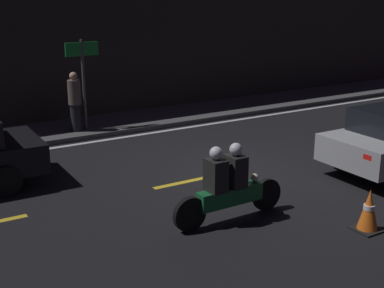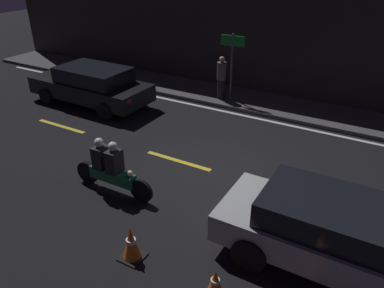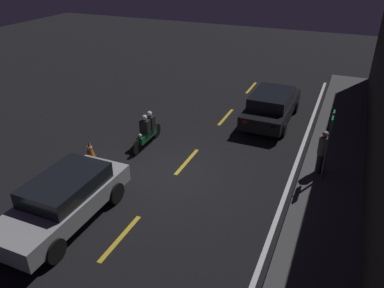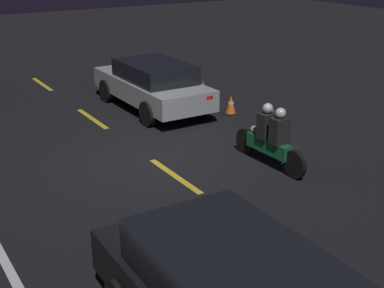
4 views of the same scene
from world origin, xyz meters
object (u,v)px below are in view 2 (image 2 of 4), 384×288
Objects in this scene: shop_sign at (232,54)px; pedestrian at (221,78)px; hatchback_silver at (338,234)px; motorcycle at (110,168)px; van_black at (92,85)px; traffic_cone_mid at (215,283)px; traffic_cone_near at (131,243)px.

pedestrian is at bearing -156.93° from shop_sign.
hatchback_silver is 5.07m from motorcycle.
hatchback_silver is (9.37, -3.85, 0.00)m from van_black.
van_black is 9.54m from traffic_cone_mid.
van_black is at bearing 137.81° from traffic_cone_near.
motorcycle is at bearing 137.96° from van_black.
traffic_cone_near is 8.56m from shop_sign.
van_black reaches higher than traffic_cone_mid.
van_black is 5.88m from motorcycle.
traffic_cone_mid is at bearing -133.70° from hatchback_silver.
motorcycle is 6.62m from pedestrian.
traffic_cone_near reaches higher than traffic_cone_mid.
pedestrian reaches higher than hatchback_silver.
hatchback_silver is 2.76× the size of pedestrian.
shop_sign reaches higher than pedestrian.
shop_sign reaches higher than van_black.
shop_sign is at bearing -146.62° from van_black.
motorcycle is at bearing -87.19° from pedestrian.
traffic_cone_mid is at bearing -66.95° from shop_sign.
traffic_cone_near is at bearing 138.69° from van_black.
van_black is at bearing -146.80° from pedestrian.
pedestrian is at bearing 104.47° from traffic_cone_near.
traffic_cone_mid is at bearing 0.76° from traffic_cone_near.
shop_sign reaches higher than hatchback_silver.
van_black is 2.91× the size of pedestrian.
shop_sign is (-1.77, 8.24, 1.47)m from traffic_cone_near.
traffic_cone_mid is (1.73, 0.02, -0.09)m from traffic_cone_near.
motorcycle is (4.30, -4.00, -0.11)m from van_black.
shop_sign is at bearing 89.16° from motorcycle.
hatchback_silver is at bearing 46.09° from traffic_cone_mid.
hatchback_silver is 2.32m from traffic_cone_mid.
traffic_cone_near is at bearing -179.24° from traffic_cone_mid.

